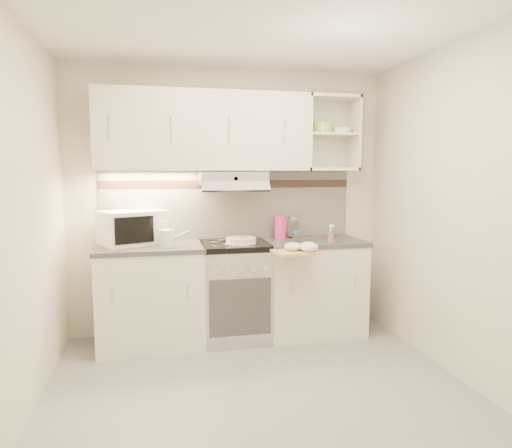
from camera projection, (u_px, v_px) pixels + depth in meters
name	position (u px, v px, depth m)	size (l,w,h in m)	color
ground	(261.00, 394.00, 3.18)	(3.00, 3.00, 0.00)	#949496
room_shell	(251.00, 160.00, 3.34)	(3.04, 2.84, 2.52)	beige
base_cabinet_left	(151.00, 298.00, 4.04)	(0.90, 0.60, 0.86)	silver
worktop_left	(150.00, 248.00, 3.98)	(0.92, 0.62, 0.04)	#47474C
base_cabinet_right	(312.00, 288.00, 4.35)	(0.90, 0.60, 0.86)	silver
worktop_right	(313.00, 242.00, 4.30)	(0.92, 0.62, 0.04)	#47474C
electric_range	(235.00, 291.00, 4.19)	(0.60, 0.60, 0.90)	#B7B7BC
microwave	(132.00, 227.00, 4.04)	(0.64, 0.57, 0.30)	white
watering_can	(168.00, 237.00, 3.90)	(0.27, 0.14, 0.23)	silver
plate_stack	(241.00, 241.00, 4.08)	(0.27, 0.27, 0.06)	white
bread_loaf	(245.00, 239.00, 4.23)	(0.16, 0.16, 0.04)	#AF8448
pink_pitcher	(280.00, 227.00, 4.38)	(0.12, 0.11, 0.22)	#DF297D
glass_jar	(293.00, 227.00, 4.43)	(0.11, 0.11, 0.20)	silver
spice_jar	(297.00, 236.00, 4.22)	(0.07, 0.07, 0.10)	silver
spray_bottle	(331.00, 235.00, 4.09)	(0.07, 0.07, 0.18)	#FF94C6
cutting_board	(295.00, 252.00, 3.85)	(0.37, 0.33, 0.02)	tan
dish_towel	(300.00, 246.00, 3.83)	(0.28, 0.24, 0.08)	silver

